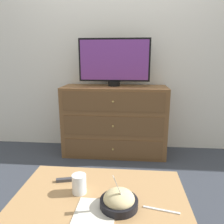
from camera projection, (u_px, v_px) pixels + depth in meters
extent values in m
plane|color=#383D47|center=(117.00, 145.00, 2.95)|extent=(12.00, 12.00, 0.00)
cube|color=white|center=(117.00, 45.00, 2.66)|extent=(12.00, 0.05, 2.60)
cube|color=brown|center=(114.00, 121.00, 2.62)|extent=(1.21, 0.42, 0.83)
cube|color=brown|center=(113.00, 149.00, 2.47)|extent=(1.11, 0.01, 0.22)
sphere|color=tan|center=(113.00, 149.00, 2.47)|extent=(0.02, 0.02, 0.02)
cube|color=brown|center=(113.00, 126.00, 2.41)|extent=(1.11, 0.01, 0.22)
sphere|color=tan|center=(113.00, 126.00, 2.40)|extent=(0.02, 0.02, 0.02)
cube|color=brown|center=(113.00, 102.00, 2.34)|extent=(1.11, 0.01, 0.22)
sphere|color=tan|center=(113.00, 102.00, 2.34)|extent=(0.02, 0.02, 0.02)
cylinder|color=black|center=(114.00, 84.00, 2.55)|extent=(0.14, 0.14, 0.05)
cube|color=black|center=(114.00, 60.00, 2.49)|extent=(0.82, 0.04, 0.48)
cube|color=#7A3893|center=(114.00, 60.00, 2.47)|extent=(0.78, 0.01, 0.44)
cube|color=tan|center=(100.00, 199.00, 1.12)|extent=(0.88, 0.59, 0.02)
cylinder|color=#9C7549|center=(46.00, 201.00, 1.45)|extent=(0.04, 0.04, 0.43)
cylinder|color=#9C7549|center=(169.00, 208.00, 1.39)|extent=(0.04, 0.04, 0.43)
cylinder|color=black|center=(119.00, 203.00, 1.04)|extent=(0.18, 0.18, 0.04)
ellipsoid|color=beige|center=(119.00, 199.00, 1.03)|extent=(0.15, 0.15, 0.09)
cube|color=white|center=(120.00, 193.00, 1.00)|extent=(0.06, 0.03, 0.14)
cube|color=white|center=(115.00, 180.00, 0.97)|extent=(0.02, 0.03, 0.03)
cylinder|color=#9E6638|center=(79.00, 187.00, 1.14)|extent=(0.07, 0.07, 0.06)
cylinder|color=white|center=(79.00, 184.00, 1.14)|extent=(0.08, 0.08, 0.10)
cube|color=silver|center=(95.00, 212.00, 1.00)|extent=(0.19, 0.19, 0.00)
cube|color=white|center=(161.00, 210.00, 1.01)|extent=(0.17, 0.04, 0.01)
cube|color=#38383D|center=(68.00, 180.00, 1.26)|extent=(0.13, 0.06, 0.02)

